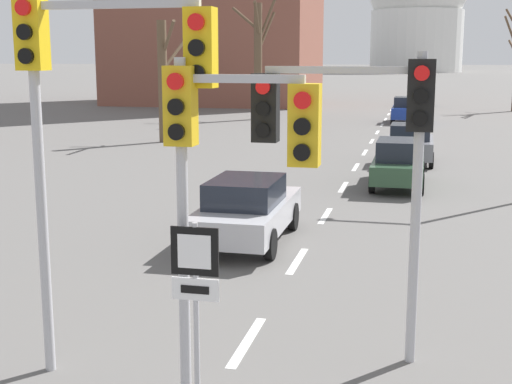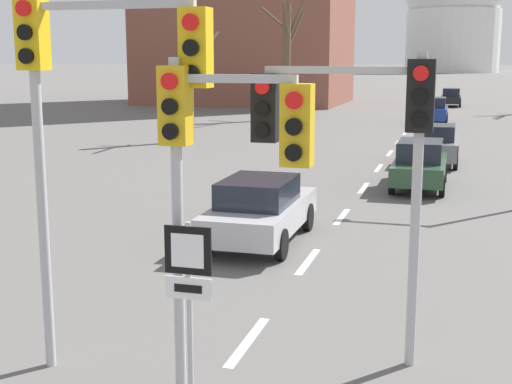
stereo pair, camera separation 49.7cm
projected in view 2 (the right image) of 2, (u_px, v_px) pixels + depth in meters
name	position (u px, v px, depth m)	size (l,w,h in m)	color
lane_stripe_1	(248.00, 341.00, 10.91)	(0.16, 2.00, 0.01)	silver
lane_stripe_2	(308.00, 261.00, 15.16)	(0.16, 2.00, 0.01)	silver
lane_stripe_3	(342.00, 217.00, 19.41)	(0.16, 2.00, 0.01)	silver
lane_stripe_4	(364.00, 188.00, 23.67)	(0.16, 2.00, 0.01)	silver
lane_stripe_5	(379.00, 168.00, 27.92)	(0.16, 2.00, 0.01)	silver
lane_stripe_6	(390.00, 153.00, 32.17)	(0.16, 2.00, 0.01)	silver
lane_stripe_7	(398.00, 142.00, 36.42)	(0.16, 2.00, 0.01)	silver
lane_stripe_8	(405.00, 133.00, 40.67)	(0.16, 2.00, 0.01)	silver
lane_stripe_9	(410.00, 126.00, 44.92)	(0.16, 2.00, 0.01)	silver
lane_stripe_10	(415.00, 120.00, 49.17)	(0.16, 2.00, 0.01)	silver
lane_stripe_11	(419.00, 115.00, 53.42)	(0.16, 2.00, 0.01)	silver
lane_stripe_12	(422.00, 111.00, 57.67)	(0.16, 2.00, 0.01)	silver
lane_stripe_13	(425.00, 107.00, 61.92)	(0.16, 2.00, 0.01)	silver
traffic_signal_centre_tall	(218.00, 146.00, 8.58)	(1.88, 0.34, 4.29)	#B2B2B7
traffic_signal_near_left	(88.00, 84.00, 9.13)	(2.62, 0.34, 5.18)	#B2B2B7
traffic_signal_near_right	(361.00, 130.00, 9.70)	(2.49, 0.34, 4.37)	#B2B2B7
route_sign_post	(189.00, 282.00, 8.72)	(0.60, 0.08, 2.33)	#B2B2B7
sedan_near_left	(260.00, 209.00, 16.62)	(1.86, 4.46, 1.54)	#B7B7BC
sedan_near_right	(434.00, 110.00, 46.32)	(1.70, 4.19, 1.71)	navy
sedan_mid_centre	(420.00, 164.00, 23.48)	(1.71, 4.38, 1.60)	#2D4C33
sedan_far_left	(451.00, 97.00, 62.25)	(1.74, 4.04, 1.59)	black
sedan_far_right	(434.00, 145.00, 28.63)	(1.89, 3.86, 1.62)	slate
bare_tree_left_near	(287.00, 54.00, 48.80)	(3.22, 5.54, 8.69)	brown
bare_tree_left_far	(190.00, 77.00, 36.04)	(1.62, 3.28, 6.08)	brown
capitol_dome	(454.00, 0.00, 195.82)	(28.36, 28.36, 40.06)	silver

